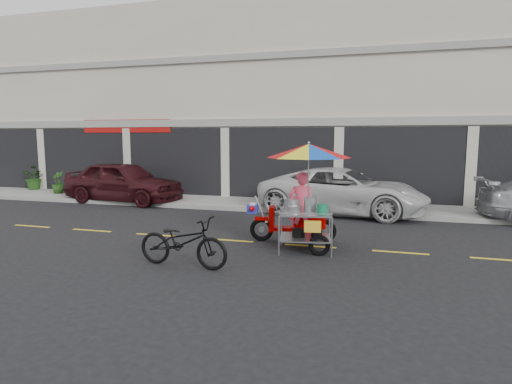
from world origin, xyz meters
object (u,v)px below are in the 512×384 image
(maroon_sedan, at_px, (123,182))
(food_vendor_rig, at_px, (305,181))
(near_bicycle, at_px, (183,242))
(white_pickup, at_px, (343,191))

(maroon_sedan, relative_size, food_vendor_rig, 1.78)
(maroon_sedan, xyz_separation_m, near_bicycle, (5.93, -6.98, -0.31))
(maroon_sedan, height_order, food_vendor_rig, food_vendor_rig)
(white_pickup, relative_size, near_bicycle, 2.87)
(maroon_sedan, height_order, near_bicycle, maroon_sedan)
(food_vendor_rig, bearing_deg, white_pickup, 74.80)
(near_bicycle, height_order, food_vendor_rig, food_vendor_rig)
(near_bicycle, bearing_deg, food_vendor_rig, -38.98)
(near_bicycle, bearing_deg, maroon_sedan, 44.29)
(white_pickup, distance_m, near_bicycle, 7.33)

